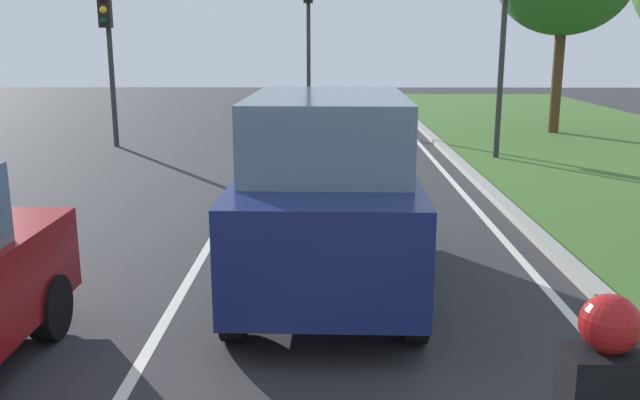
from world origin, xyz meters
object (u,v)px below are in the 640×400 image
at_px(car_suv_ahead, 328,191).
at_px(traffic_light_far_median, 308,21).
at_px(traffic_light_near_right, 505,18).
at_px(traffic_light_overhead_left, 108,37).

bearing_deg(car_suv_ahead, traffic_light_far_median, 93.53).
distance_m(car_suv_ahead, traffic_light_near_right, 9.89).
bearing_deg(traffic_light_far_median, traffic_light_near_right, -57.92).
height_order(traffic_light_near_right, traffic_light_far_median, traffic_light_far_median).
relative_size(traffic_light_near_right, traffic_light_far_median, 0.97).
distance_m(traffic_light_near_right, traffic_light_far_median, 9.07).
height_order(traffic_light_near_right, traffic_light_overhead_left, traffic_light_near_right).
height_order(car_suv_ahead, traffic_light_overhead_left, traffic_light_overhead_left).
height_order(car_suv_ahead, traffic_light_far_median, traffic_light_far_median).
distance_m(car_suv_ahead, traffic_light_far_median, 16.57).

